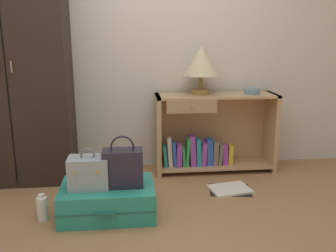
# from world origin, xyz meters

# --- Properties ---
(ground_plane) EXTENTS (9.00, 9.00, 0.00)m
(ground_plane) POSITION_xyz_m (0.00, 0.00, 0.00)
(ground_plane) COLOR #9E7047
(back_wall) EXTENTS (6.40, 0.10, 2.60)m
(back_wall) POSITION_xyz_m (0.00, 1.50, 1.30)
(back_wall) COLOR beige
(back_wall) RESTS_ON ground_plane
(wardrobe) EXTENTS (0.93, 0.47, 2.11)m
(wardrobe) POSITION_xyz_m (-1.06, 1.20, 1.05)
(wardrobe) COLOR black
(wardrobe) RESTS_ON ground_plane
(bookshelf) EXTENTS (1.15, 0.35, 0.75)m
(bookshelf) POSITION_xyz_m (0.70, 1.27, 0.35)
(bookshelf) COLOR tan
(bookshelf) RESTS_ON ground_plane
(table_lamp) EXTENTS (0.33, 0.33, 0.45)m
(table_lamp) POSITION_xyz_m (0.60, 1.27, 1.05)
(table_lamp) COLOR olive
(table_lamp) RESTS_ON bookshelf
(bowl) EXTENTS (0.15, 0.15, 0.05)m
(bowl) POSITION_xyz_m (1.09, 1.24, 0.78)
(bowl) COLOR slate
(bowl) RESTS_ON bookshelf
(suitcase_large) EXTENTS (0.69, 0.49, 0.23)m
(suitcase_large) POSITION_xyz_m (-0.25, 0.42, 0.12)
(suitcase_large) COLOR teal
(suitcase_large) RESTS_ON ground_plane
(train_case) EXTENTS (0.28, 0.19, 0.30)m
(train_case) POSITION_xyz_m (-0.38, 0.39, 0.35)
(train_case) COLOR #8E99A3
(train_case) RESTS_ON suitcase_large
(handbag) EXTENTS (0.29, 0.16, 0.38)m
(handbag) POSITION_xyz_m (-0.13, 0.40, 0.37)
(handbag) COLOR #231E2D
(handbag) RESTS_ON suitcase_large
(bottle) EXTENTS (0.08, 0.08, 0.19)m
(bottle) POSITION_xyz_m (-0.72, 0.39, 0.09)
(bottle) COLOR white
(bottle) RESTS_ON ground_plane
(open_book_on_floor) EXTENTS (0.39, 0.32, 0.02)m
(open_book_on_floor) POSITION_xyz_m (0.77, 0.75, 0.01)
(open_book_on_floor) COLOR white
(open_book_on_floor) RESTS_ON ground_plane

